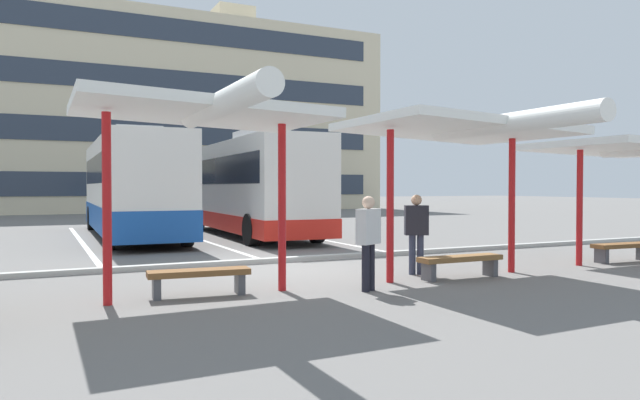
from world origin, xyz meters
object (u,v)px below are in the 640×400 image
at_px(bench_1, 199,276).
at_px(bench_3, 623,248).
at_px(bench_2, 460,261).
at_px(waiting_passenger_3, 368,236).
at_px(waiting_shelter_3, 635,150).
at_px(coach_bus_1, 250,187).
at_px(coach_bus_0, 131,188).
at_px(waiting_shelter_1, 204,115).
at_px(waiting_passenger_0, 416,228).
at_px(waiting_shelter_2, 464,131).

bearing_deg(bench_1, bench_3, -0.22).
height_order(bench_2, waiting_passenger_3, waiting_passenger_3).
height_order(waiting_shelter_3, bench_3, waiting_shelter_3).
bearing_deg(coach_bus_1, waiting_passenger_3, -99.12).
height_order(coach_bus_0, waiting_passenger_3, coach_bus_0).
height_order(coach_bus_1, waiting_shelter_1, coach_bus_1).
height_order(coach_bus_0, bench_3, coach_bus_0).
bearing_deg(waiting_shelter_1, waiting_shelter_3, 0.20).
xyz_separation_m(bench_2, waiting_shelter_3, (5.23, 0.04, 2.36)).
bearing_deg(waiting_shelter_1, waiting_passenger_0, 9.81).
xyz_separation_m(waiting_shelter_2, bench_3, (5.23, 0.41, -2.59)).
bearing_deg(bench_2, waiting_shelter_1, 180.00).
height_order(waiting_shelter_2, bench_2, waiting_shelter_2).
bearing_deg(waiting_shelter_1, waiting_passenger_3, -8.57).
bearing_deg(waiting_shelter_3, bench_1, 178.19).
distance_m(waiting_shelter_1, bench_1, 2.66).
height_order(coach_bus_0, waiting_shelter_3, coach_bus_0).
distance_m(coach_bus_1, waiting_shelter_2, 11.69).
bearing_deg(waiting_shelter_2, bench_3, 4.52).
relative_size(coach_bus_1, waiting_shelter_3, 2.11).
xyz_separation_m(coach_bus_0, bench_1, (-0.63, -12.48, -1.43)).
height_order(coach_bus_0, bench_2, coach_bus_0).
bearing_deg(bench_3, waiting_passenger_0, 175.17).
xyz_separation_m(coach_bus_1, waiting_shelter_2, (0.45, -11.62, 1.12)).
bearing_deg(waiting_shelter_1, bench_3, 1.79).
xyz_separation_m(waiting_shelter_1, bench_2, (5.17, -0.00, -2.64)).
bearing_deg(bench_3, coach_bus_0, 127.95).
bearing_deg(waiting_passenger_3, waiting_passenger_0, 33.21).
xyz_separation_m(coach_bus_1, waiting_shelter_3, (5.69, -11.50, 0.90)).
bearing_deg(waiting_passenger_0, waiting_shelter_3, -7.69).
relative_size(coach_bus_1, waiting_shelter_1, 2.28).
xyz_separation_m(coach_bus_1, bench_1, (-4.72, -11.17, -1.47)).
bearing_deg(waiting_passenger_3, coach_bus_1, 80.88).
distance_m(coach_bus_1, waiting_shelter_1, 12.52).
height_order(waiting_shelter_1, bench_1, waiting_shelter_1).
xyz_separation_m(waiting_shelter_2, waiting_shelter_3, (5.23, 0.12, -0.22)).
bearing_deg(waiting_shelter_2, bench_2, 90.00).
relative_size(coach_bus_1, bench_1, 6.26).
bearing_deg(waiting_passenger_0, coach_bus_0, 108.56).
bearing_deg(coach_bus_0, bench_3, -52.05).
height_order(waiting_shelter_1, waiting_shelter_3, waiting_shelter_1).
bearing_deg(bench_1, waiting_shelter_3, -1.81).
height_order(waiting_shelter_2, bench_3, waiting_shelter_2).
distance_m(waiting_shelter_3, waiting_passenger_3, 7.81).
height_order(coach_bus_1, waiting_shelter_2, coach_bus_1).
relative_size(bench_1, bench_2, 0.93).
xyz_separation_m(coach_bus_0, coach_bus_1, (4.08, -1.31, 0.04)).
bearing_deg(coach_bus_1, waiting_shelter_1, -112.24).
xyz_separation_m(bench_3, waiting_passenger_3, (-7.60, -0.75, 0.63)).
relative_size(coach_bus_1, waiting_shelter_2, 2.07).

